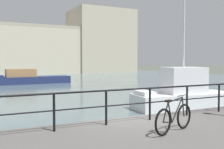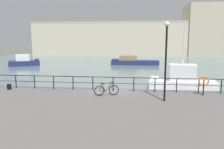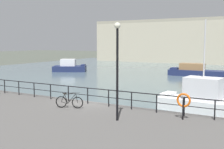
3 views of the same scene
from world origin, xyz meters
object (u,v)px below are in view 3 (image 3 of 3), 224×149
moored_white_yacht (202,100)px  parked_bicycle (69,102)px  quay_lamp_post (117,59)px  life_ring_stand (184,101)px  moored_green_narrowboat (70,67)px  moored_harbor_tender (199,72)px

moored_white_yacht → parked_bicycle: moored_white_yacht is taller
parked_bicycle → quay_lamp_post: (3.90, -1.00, 2.78)m
life_ring_stand → quay_lamp_post: (-2.91, -1.88, 2.19)m
parked_bicycle → life_ring_stand: bearing=-11.1°
moored_white_yacht → moored_green_narrowboat: (-26.08, 18.04, -0.12)m
moored_green_narrowboat → parked_bicycle: bearing=-80.5°
moored_harbor_tender → life_ring_stand: life_ring_stand is taller
life_ring_stand → moored_green_narrowboat: bearing=137.6°
parked_bicycle → quay_lamp_post: bearing=-32.8°
parked_bicycle → life_ring_stand: size_ratio=1.22×
moored_white_yacht → life_ring_stand: size_ratio=4.69×
life_ring_stand → parked_bicycle: bearing=-172.6°
moored_green_narrowboat → life_ring_stand: life_ring_stand is taller
moored_white_yacht → parked_bicycle: size_ratio=3.86×
moored_white_yacht → moored_harbor_tender: 22.61m
moored_white_yacht → life_ring_stand: 6.17m
life_ring_stand → moored_white_yacht: bearing=93.0°
moored_green_narrowboat → parked_bicycle: moored_green_narrowboat is taller
parked_bicycle → quay_lamp_post: 4.89m
parked_bicycle → moored_harbor_tender: bearing=69.1°
parked_bicycle → life_ring_stand: life_ring_stand is taller
quay_lamp_post → moored_green_narrowboat: bearing=132.1°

